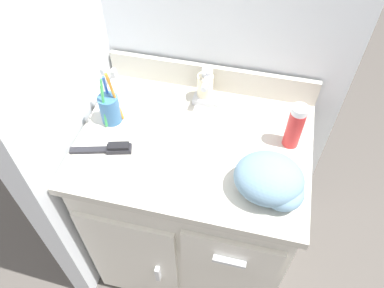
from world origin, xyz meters
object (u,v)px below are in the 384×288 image
Objects in this scene: hand_towel at (272,181)px; toothbrush_cup at (110,107)px; soap_dispenser at (205,87)px; hairbrush at (110,149)px; shaving_cream_can at (295,126)px.

toothbrush_cup is at bearing 162.98° from hand_towel.
soap_dispenser reaches higher than hairbrush.
toothbrush_cup is 1.33× the size of shaving_cream_can.
shaving_cream_can reaches higher than hairbrush.
hand_towel is (0.26, -0.33, -0.00)m from soap_dispenser.
toothbrush_cup reaches higher than hairbrush.
shaving_cream_can is (0.30, -0.14, 0.02)m from soap_dispenser.
hairbrush is at bearing -128.22° from soap_dispenser.
toothbrush_cup reaches higher than hand_towel.
shaving_cream_can reaches higher than hand_towel.
hand_towel is (0.53, -0.16, -0.00)m from toothbrush_cup.
hairbrush is at bearing -163.37° from shaving_cream_can.
shaving_cream_can reaches higher than soap_dispenser.
shaving_cream_can is 0.56m from hairbrush.
shaving_cream_can is 0.20m from hand_towel.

